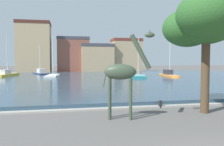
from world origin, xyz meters
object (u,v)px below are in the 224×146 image
object	(u,v)px
sailboat_navy	(40,73)
sailboat_white	(53,76)
sailboat_orange	(170,75)
shade_tree	(205,22)
mooring_bollard	(160,104)
giraffe_statue	(123,74)
sailboat_teal	(138,77)
sailboat_yellow	(7,75)

from	to	relation	value
sailboat_navy	sailboat_white	bearing A→B (deg)	-69.98
sailboat_orange	shade_tree	distance (m)	29.26
sailboat_white	mooring_bollard	size ratio (longest dim) A/B	16.52
giraffe_statue	shade_tree	distance (m)	6.13
giraffe_statue	sailboat_orange	bearing A→B (deg)	59.73
sailboat_teal	sailboat_yellow	xyz separation A→B (m)	(-23.55, 8.34, 0.13)
giraffe_statue	shade_tree	xyz separation A→B (m)	(5.29, 0.46, 3.06)
sailboat_teal	shade_tree	world-z (taller)	sailboat_teal
sailboat_teal	mooring_bollard	distance (m)	24.53
sailboat_white	sailboat_orange	size ratio (longest dim) A/B	0.95
giraffe_statue	sailboat_navy	world-z (taller)	sailboat_navy
sailboat_teal	sailboat_white	distance (m)	15.82
giraffe_statue	sailboat_white	distance (m)	32.11
sailboat_white	shade_tree	distance (m)	33.33
sailboat_teal	sailboat_orange	distance (m)	6.62
sailboat_white	sailboat_yellow	world-z (taller)	sailboat_yellow
sailboat_navy	sailboat_teal	bearing A→B (deg)	-38.69
sailboat_teal	shade_tree	xyz separation A→B (m)	(-4.09, -25.69, 5.17)
sailboat_teal	sailboat_orange	size ratio (longest dim) A/B	0.85
giraffe_statue	sailboat_orange	xyz separation A→B (m)	(15.91, 27.25, -2.00)
sailboat_white	shade_tree	bearing A→B (deg)	-70.88
sailboat_white	sailboat_navy	bearing A→B (deg)	110.02
sailboat_navy	sailboat_yellow	bearing A→B (deg)	-130.50
giraffe_statue	sailboat_yellow	bearing A→B (deg)	112.34
shade_tree	mooring_bollard	bearing A→B (deg)	136.44
sailboat_navy	sailboat_teal	size ratio (longest dim) A/B	1.15
sailboat_yellow	mooring_bollard	size ratio (longest dim) A/B	18.11
sailboat_yellow	shade_tree	world-z (taller)	sailboat_yellow
sailboat_navy	giraffe_statue	bearing A→B (deg)	-77.77
sailboat_teal	mooring_bollard	size ratio (longest dim) A/B	14.74
sailboat_yellow	sailboat_white	bearing A→B (deg)	-18.64
giraffe_statue	sailboat_teal	world-z (taller)	sailboat_teal
sailboat_orange	mooring_bollard	bearing A→B (deg)	-116.96
sailboat_yellow	sailboat_orange	world-z (taller)	sailboat_yellow
giraffe_statue	sailboat_teal	xyz separation A→B (m)	(9.38, 26.15, -2.11)
sailboat_navy	sailboat_white	distance (m)	9.77
sailboat_yellow	sailboat_orange	xyz separation A→B (m)	(30.08, -7.23, -0.03)
sailboat_navy	sailboat_white	size ratio (longest dim) A/B	1.03
mooring_bollard	sailboat_yellow	bearing A→B (deg)	118.50
sailboat_navy	sailboat_teal	world-z (taller)	sailboat_teal
giraffe_statue	mooring_bollard	xyz separation A→B (m)	(3.26, 2.39, -2.28)
sailboat_navy	sailboat_orange	world-z (taller)	sailboat_orange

